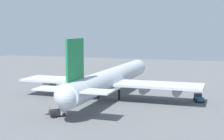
# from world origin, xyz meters

# --- Properties ---
(ground_plane) EXTENTS (283.76, 283.76, 0.00)m
(ground_plane) POSITION_xyz_m (0.00, 0.00, 0.00)
(ground_plane) COLOR slate
(cargo_airplane) EXTENTS (70.94, 57.51, 19.40)m
(cargo_airplane) POSITION_xyz_m (-0.39, 0.00, 6.08)
(cargo_airplane) COLOR silver
(cargo_airplane) RESTS_ON ground_plane
(fuel_truck) EXTENTS (4.24, 4.39, 2.01)m
(fuel_truck) POSITION_xyz_m (-27.77, 4.63, 1.12)
(fuel_truck) COLOR silver
(fuel_truck) RESTS_ON ground_plane
(cargo_loader) EXTENTS (4.42, 3.62, 2.32)m
(cargo_loader) POSITION_xyz_m (1.75, -27.01, 1.13)
(cargo_loader) COLOR #333338
(cargo_loader) RESTS_ON ground_plane
(safety_cone_nose) EXTENTS (0.58, 0.58, 0.83)m
(safety_cone_nose) POSITION_xyz_m (31.92, 1.96, 0.42)
(safety_cone_nose) COLOR orange
(safety_cone_nose) RESTS_ON ground_plane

